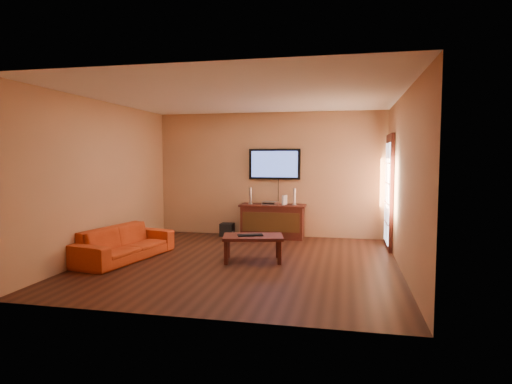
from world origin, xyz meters
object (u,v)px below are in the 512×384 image
(av_receiver, at_px, (270,203))
(game_console, at_px, (285,200))
(media_console, at_px, (273,221))
(speaker_left, at_px, (250,196))
(speaker_right, at_px, (294,197))
(bottle, at_px, (233,235))
(keyboard, at_px, (250,235))
(television, at_px, (275,164))
(sofa, at_px, (124,238))
(coffee_table, at_px, (253,239))
(subwoofer, at_px, (227,230))

(av_receiver, relative_size, game_console, 1.49)
(media_console, distance_m, speaker_left, 0.72)
(media_console, xyz_separation_m, speaker_left, (-0.49, 0.01, 0.52))
(speaker_right, xyz_separation_m, bottle, (-1.25, -0.37, -0.80))
(media_console, relative_size, keyboard, 3.16)
(television, relative_size, sofa, 0.60)
(television, xyz_separation_m, coffee_table, (0.03, -2.34, -1.21))
(speaker_left, relative_size, bottle, 1.94)
(subwoofer, bearing_deg, sofa, -114.01)
(av_receiver, bearing_deg, speaker_left, -175.17)
(television, bearing_deg, speaker_left, -156.22)
(coffee_table, height_order, speaker_left, speaker_left)
(av_receiver, xyz_separation_m, game_console, (0.30, 0.03, 0.07))
(bottle, height_order, keyboard, keyboard)
(speaker_left, distance_m, av_receiver, 0.47)
(sofa, relative_size, subwoofer, 6.76)
(speaker_left, bearing_deg, speaker_right, 0.72)
(speaker_right, bearing_deg, coffee_table, -101.45)
(speaker_left, bearing_deg, television, 23.78)
(coffee_table, height_order, speaker_right, speaker_right)
(media_console, bearing_deg, game_console, -3.14)
(speaker_left, relative_size, keyboard, 0.81)
(speaker_left, relative_size, av_receiver, 1.15)
(coffee_table, relative_size, bottle, 5.90)
(sofa, bearing_deg, speaker_right, -35.51)
(speaker_right, xyz_separation_m, av_receiver, (-0.51, -0.07, -0.13))
(coffee_table, height_order, av_receiver, av_receiver)
(television, xyz_separation_m, subwoofer, (-1.02, -0.21, -1.44))
(speaker_left, bearing_deg, bottle, -129.39)
(av_receiver, bearing_deg, media_console, 56.13)
(speaker_left, bearing_deg, av_receiver, -6.92)
(speaker_left, height_order, game_console, speaker_left)
(media_console, distance_m, bottle, 0.91)
(speaker_right, bearing_deg, sofa, -136.61)
(subwoofer, xyz_separation_m, bottle, (0.23, -0.37, -0.05))
(television, xyz_separation_m, sofa, (-2.13, -2.65, -1.21))
(coffee_table, relative_size, av_receiver, 3.50)
(subwoofer, bearing_deg, bottle, -57.31)
(av_receiver, bearing_deg, game_console, 17.60)
(sofa, height_order, keyboard, sofa)
(media_console, height_order, subwoofer, media_console)
(speaker_right, bearing_deg, bottle, -163.31)
(media_console, relative_size, speaker_right, 3.95)
(subwoofer, bearing_deg, media_console, -0.25)
(coffee_table, bearing_deg, bottle, 114.93)
(media_console, xyz_separation_m, coffee_table, (0.03, -2.11, 0.01))
(speaker_right, xyz_separation_m, keyboard, (-0.47, -2.16, -0.44))
(television, bearing_deg, av_receiver, -99.74)
(game_console, bearing_deg, television, 159.68)
(media_console, relative_size, av_receiver, 4.49)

